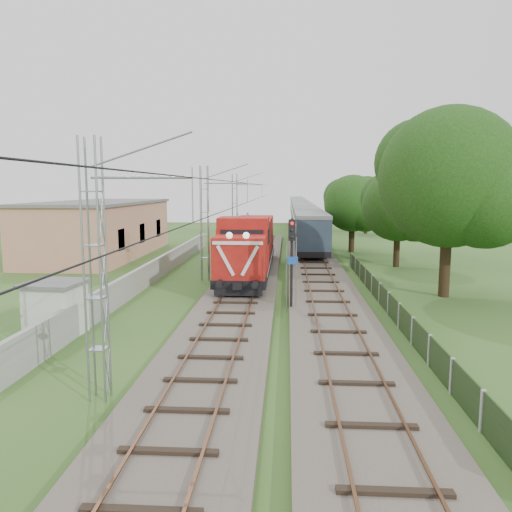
# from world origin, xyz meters

# --- Properties ---
(ground) EXTENTS (140.00, 140.00, 0.00)m
(ground) POSITION_xyz_m (0.00, 0.00, 0.00)
(ground) COLOR #294A1B
(ground) RESTS_ON ground
(track_main) EXTENTS (4.20, 70.00, 0.45)m
(track_main) POSITION_xyz_m (0.00, 7.00, 0.18)
(track_main) COLOR #6B6054
(track_main) RESTS_ON ground
(track_side) EXTENTS (4.20, 80.00, 0.45)m
(track_side) POSITION_xyz_m (5.00, 20.00, 0.18)
(track_side) COLOR #6B6054
(track_side) RESTS_ON ground
(catenary) EXTENTS (3.31, 70.00, 8.00)m
(catenary) POSITION_xyz_m (-2.95, 12.00, 4.05)
(catenary) COLOR gray
(catenary) RESTS_ON ground
(boundary_wall) EXTENTS (0.25, 40.00, 1.50)m
(boundary_wall) POSITION_xyz_m (-6.50, 12.00, 0.75)
(boundary_wall) COLOR #9E9E99
(boundary_wall) RESTS_ON ground
(station_building) EXTENTS (8.40, 20.40, 5.22)m
(station_building) POSITION_xyz_m (-15.00, 24.00, 2.63)
(station_building) COLOR tan
(station_building) RESTS_ON ground
(fence) EXTENTS (0.12, 32.00, 1.20)m
(fence) POSITION_xyz_m (8.00, 3.00, 0.60)
(fence) COLOR black
(fence) RESTS_ON ground
(locomotive) EXTENTS (3.15, 17.96, 4.56)m
(locomotive) POSITION_xyz_m (0.00, 13.85, 2.33)
(locomotive) COLOR black
(locomotive) RESTS_ON ground
(coach_rake) EXTENTS (3.03, 90.44, 3.50)m
(coach_rake) POSITION_xyz_m (5.00, 64.43, 2.52)
(coach_rake) COLOR black
(coach_rake) RESTS_ON ground
(signal_post) EXTENTS (0.55, 0.42, 4.94)m
(signal_post) POSITION_xyz_m (3.00, 3.14, 3.39)
(signal_post) COLOR black
(signal_post) RESTS_ON ground
(relay_hut) EXTENTS (2.54, 2.54, 2.43)m
(relay_hut) POSITION_xyz_m (-7.40, -1.60, 1.23)
(relay_hut) COLOR silver
(relay_hut) RESTS_ON ground
(tree_a) EXTENTS (8.65, 8.24, 11.22)m
(tree_a) POSITION_xyz_m (12.30, 7.63, 7.00)
(tree_a) COLOR #342615
(tree_a) RESTS_ON ground
(tree_b) EXTENTS (6.17, 5.88, 8.00)m
(tree_b) POSITION_xyz_m (11.85, 18.95, 4.99)
(tree_b) COLOR #342615
(tree_b) RESTS_ON ground
(tree_c) EXTENTS (6.01, 5.72, 7.79)m
(tree_c) POSITION_xyz_m (9.36, 28.39, 4.85)
(tree_c) COLOR #342615
(tree_c) RESTS_ON ground
(tree_d) EXTENTS (6.25, 5.96, 8.11)m
(tree_d) POSITION_xyz_m (13.97, 49.09, 5.06)
(tree_d) COLOR #342615
(tree_d) RESTS_ON ground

